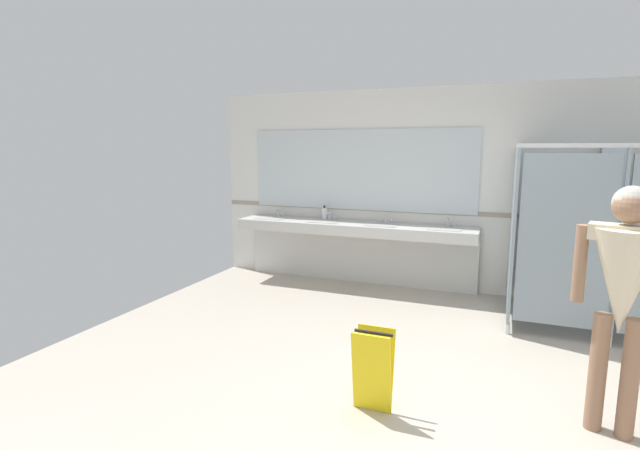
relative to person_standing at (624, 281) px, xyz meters
The scene contains 9 objects.
ground_plane 1.51m from the person_standing, behind, with size 7.41×6.64×0.10m, color #B2A899.
wall_back 3.16m from the person_standing, 109.06° to the left, with size 7.41×0.12×2.68m, color silver.
wall_back_tile_band 3.08m from the person_standing, 109.45° to the left, with size 7.41×0.01×0.06m, color #9E937F.
vanity_counter 3.80m from the person_standing, 134.33° to the left, with size 3.29×0.56×0.99m.
mirror_panel 3.96m from the person_standing, 132.30° to the left, with size 3.19×0.02×1.11m, color silver.
bathroom_stalls 2.03m from the person_standing, 82.23° to the left, with size 1.87×1.38×1.93m.
person_standing is the anchor object (origin of this frame).
soap_dispenser 4.18m from the person_standing, 138.27° to the left, with size 0.07×0.07×0.20m.
wet_floor_sign 1.74m from the person_standing, 168.37° to the right, with size 0.28×0.19×0.61m.
Camera 1 is at (0.29, -3.27, 1.88)m, focal length 26.18 mm.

